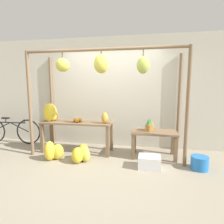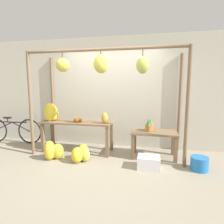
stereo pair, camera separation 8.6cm
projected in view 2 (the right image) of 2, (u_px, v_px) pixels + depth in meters
name	position (u px, v px, depth m)	size (l,w,h in m)	color
ground_plane	(99.00, 165.00, 3.73)	(20.00, 20.00, 0.00)	gray
shop_wall_back	(113.00, 93.00, 4.85)	(8.00, 0.08, 2.80)	beige
stall_awning	(102.00, 79.00, 3.96)	(3.39, 1.14, 2.32)	brown
display_table_main	(77.00, 126.00, 4.46)	(1.68, 0.56, 0.74)	brown
display_table_side	(154.00, 136.00, 4.11)	(0.98, 0.57, 0.59)	brown
banana_pile_on_table	(52.00, 113.00, 4.52)	(0.38, 0.44, 0.43)	gold
orange_pile	(78.00, 120.00, 4.38)	(0.20, 0.22, 0.10)	orange
pineapple_cluster	(149.00, 126.00, 4.09)	(0.19, 0.24, 0.28)	#A3702D
banana_pile_ground_left	(53.00, 151.00, 4.04)	(0.44, 0.43, 0.42)	gold
banana_pile_ground_right	(81.00, 154.00, 3.92)	(0.41, 0.48, 0.34)	gold
fruit_crate_white	(149.00, 162.00, 3.59)	(0.42, 0.33, 0.24)	silver
blue_bucket	(200.00, 164.00, 3.51)	(0.32, 0.32, 0.25)	blue
parked_bicycle	(13.00, 130.00, 5.18)	(1.71, 0.13, 0.72)	black
papaya_pile	(105.00, 118.00, 4.19)	(0.22, 0.22, 0.25)	#B2993D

